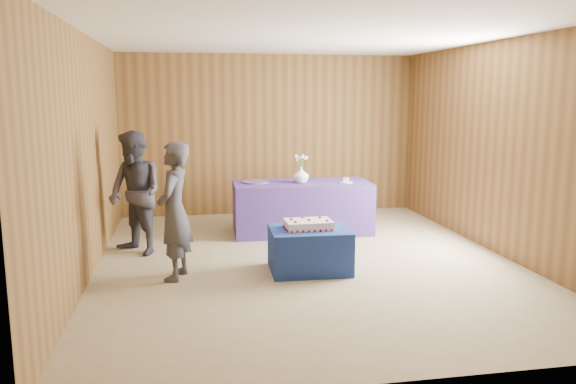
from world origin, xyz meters
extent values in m
plane|color=#9B8E6B|center=(0.00, 0.00, 0.00)|extent=(6.00, 6.00, 0.00)
cube|color=brown|center=(0.00, 3.00, 1.35)|extent=(5.00, 0.04, 2.70)
cube|color=brown|center=(0.00, -3.00, 1.35)|extent=(5.00, 0.04, 2.70)
cube|color=brown|center=(-2.50, 0.00, 1.35)|extent=(0.04, 6.00, 2.70)
cube|color=brown|center=(2.50, 0.00, 1.35)|extent=(0.04, 6.00, 2.70)
cube|color=white|center=(0.00, 0.00, 2.70)|extent=(5.00, 6.00, 0.04)
cube|color=#1B3D96|center=(-0.04, -0.36, 0.25)|extent=(0.92, 0.73, 0.50)
cube|color=#4E3592|center=(0.25, 1.50, 0.38)|extent=(2.03, 0.96, 0.75)
cube|color=silver|center=(-0.05, -0.35, 0.55)|extent=(0.53, 0.36, 0.10)
sphere|color=#A10C24|center=(-0.31, -0.53, 0.51)|extent=(0.03, 0.03, 0.03)
sphere|color=#A10C24|center=(0.22, -0.52, 0.51)|extent=(0.03, 0.03, 0.03)
sphere|color=#A10C24|center=(-0.32, -0.18, 0.51)|extent=(0.03, 0.03, 0.03)
sphere|color=#A10C24|center=(0.21, -0.17, 0.51)|extent=(0.03, 0.03, 0.03)
sphere|color=#A10C24|center=(-0.21, -0.44, 0.61)|extent=(0.03, 0.03, 0.03)
cone|color=#155C15|center=(-0.19, -0.44, 0.60)|extent=(0.01, 0.02, 0.02)
sphere|color=#A10C24|center=(0.09, -0.27, 0.61)|extent=(0.03, 0.03, 0.03)
cone|color=#155C15|center=(0.11, -0.27, 0.60)|extent=(0.01, 0.02, 0.02)
sphere|color=#A10C24|center=(-0.05, -0.35, 0.61)|extent=(0.03, 0.03, 0.03)
cone|color=#155C15|center=(-0.03, -0.35, 0.60)|extent=(0.01, 0.02, 0.02)
imported|color=white|center=(0.24, 1.48, 0.87)|extent=(0.29, 0.29, 0.24)
cylinder|color=#2A6A2D|center=(0.27, 1.48, 1.05)|extent=(0.01, 0.01, 0.13)
sphere|color=silver|center=(0.31, 1.48, 1.12)|extent=(0.04, 0.04, 0.04)
cylinder|color=#2A6A2D|center=(0.26, 1.49, 1.05)|extent=(0.01, 0.01, 0.13)
sphere|color=white|center=(0.30, 1.51, 1.12)|extent=(0.04, 0.04, 0.04)
cylinder|color=#2A6A2D|center=(0.25, 1.50, 1.05)|extent=(0.01, 0.01, 0.13)
sphere|color=silver|center=(0.28, 1.54, 1.12)|extent=(0.04, 0.04, 0.04)
cylinder|color=#2A6A2D|center=(0.24, 1.51, 1.05)|extent=(0.01, 0.01, 0.13)
sphere|color=white|center=(0.24, 1.55, 1.12)|extent=(0.04, 0.04, 0.04)
cylinder|color=#2A6A2D|center=(0.22, 1.50, 1.05)|extent=(0.01, 0.01, 0.13)
sphere|color=silver|center=(0.20, 1.54, 1.12)|extent=(0.04, 0.04, 0.04)
cylinder|color=#2A6A2D|center=(0.21, 1.49, 1.05)|extent=(0.01, 0.01, 0.13)
sphere|color=white|center=(0.17, 1.51, 1.12)|extent=(0.04, 0.04, 0.04)
cylinder|color=#2A6A2D|center=(0.20, 1.48, 1.05)|extent=(0.01, 0.01, 0.13)
sphere|color=silver|center=(0.16, 1.48, 1.12)|extent=(0.04, 0.04, 0.04)
cylinder|color=#2A6A2D|center=(0.21, 1.46, 1.05)|extent=(0.01, 0.01, 0.13)
sphere|color=white|center=(0.17, 1.44, 1.12)|extent=(0.04, 0.04, 0.04)
cylinder|color=#2A6A2D|center=(0.22, 1.45, 1.05)|extent=(0.01, 0.01, 0.13)
sphere|color=silver|center=(0.20, 1.41, 1.12)|extent=(0.04, 0.04, 0.04)
cylinder|color=#2A6A2D|center=(0.24, 1.44, 1.05)|extent=(0.01, 0.01, 0.13)
sphere|color=white|center=(0.24, 1.40, 1.12)|extent=(0.04, 0.04, 0.04)
cylinder|color=#2A6A2D|center=(0.25, 1.45, 1.05)|extent=(0.01, 0.01, 0.13)
sphere|color=silver|center=(0.28, 1.41, 1.12)|extent=(0.04, 0.04, 0.04)
cylinder|color=#2A6A2D|center=(0.26, 1.46, 1.05)|extent=(0.01, 0.01, 0.13)
sphere|color=white|center=(0.30, 1.44, 1.12)|extent=(0.04, 0.04, 0.04)
cylinder|color=#63468C|center=(-0.42, 1.59, 0.76)|extent=(0.47, 0.47, 0.02)
cylinder|color=silver|center=(0.89, 1.35, 0.76)|extent=(0.23, 0.23, 0.01)
cube|color=silver|center=(0.89, 1.35, 0.79)|extent=(0.09, 0.09, 0.06)
sphere|color=#A10C24|center=(0.89, 1.33, 0.84)|extent=(0.02, 0.02, 0.02)
cube|color=silver|center=(0.97, 1.18, 0.75)|extent=(0.25, 0.12, 0.00)
imported|color=#373842|center=(-1.56, -0.37, 0.76)|extent=(0.50, 0.63, 1.52)
imported|color=#33313B|center=(-2.06, 0.73, 0.79)|extent=(0.95, 0.97, 1.58)
camera|label=1|loc=(-1.41, -6.49, 2.00)|focal=35.00mm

